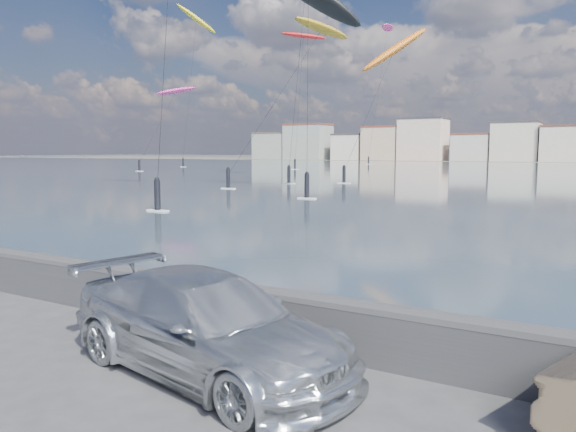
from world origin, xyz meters
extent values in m
plane|color=#333335|center=(0.00, 0.00, 0.00)|extent=(700.00, 700.00, 0.00)
cube|color=#364850|center=(0.00, 91.50, 0.01)|extent=(500.00, 177.00, 0.00)
cube|color=#28282B|center=(0.00, 2.70, 0.45)|extent=(400.00, 0.35, 0.90)
cylinder|color=#28282B|center=(0.00, 2.70, 0.90)|extent=(400.00, 0.36, 0.36)
cube|color=gray|center=(-112.00, 186.00, 5.00)|extent=(14.00, 11.00, 10.00)
cube|color=#4C423D|center=(-112.00, 186.00, 10.30)|extent=(14.28, 11.22, 0.60)
cube|color=gray|center=(-96.50, 186.00, 6.50)|extent=(16.00, 12.00, 13.00)
cube|color=brown|center=(-96.50, 186.00, 13.30)|extent=(16.32, 12.24, 0.60)
cube|color=silver|center=(-79.00, 186.00, 4.50)|extent=(11.00, 10.00, 9.00)
cube|color=#383330|center=(-79.00, 186.00, 9.30)|extent=(11.22, 10.20, 0.60)
cube|color=#CCB293|center=(-66.00, 186.00, 5.75)|extent=(13.00, 11.00, 11.50)
cube|color=brown|center=(-66.00, 186.00, 11.80)|extent=(13.26, 11.22, 0.60)
cube|color=beige|center=(-51.50, 186.00, 7.00)|extent=(15.00, 12.00, 14.00)
cube|color=#2D2D33|center=(-51.50, 186.00, 14.30)|extent=(15.30, 12.24, 0.60)
cube|color=beige|center=(-35.00, 186.00, 4.25)|extent=(12.00, 10.00, 8.50)
cube|color=brown|center=(-35.00, 186.00, 8.80)|extent=(12.24, 10.20, 0.60)
cube|color=beige|center=(-21.50, 186.00, 6.00)|extent=(14.00, 11.00, 12.00)
cube|color=#383330|center=(-21.50, 186.00, 12.30)|extent=(14.28, 11.22, 0.60)
cube|color=beige|center=(-6.00, 186.00, 5.25)|extent=(16.00, 13.00, 10.50)
cube|color=#562D23|center=(-6.00, 186.00, 10.80)|extent=(16.32, 13.26, 0.60)
imported|color=silver|center=(1.22, 1.10, 0.78)|extent=(5.71, 3.22, 1.56)
cube|color=white|center=(-12.73, 30.20, 0.05)|extent=(1.40, 0.42, 0.08)
cylinder|color=black|center=(-12.73, 30.20, 0.95)|extent=(0.36, 0.36, 1.70)
sphere|color=black|center=(-12.73, 30.20, 1.85)|extent=(0.28, 0.28, 0.28)
cylinder|color=black|center=(-14.48, 33.49, 8.90)|extent=(3.53, 6.62, 15.21)
ellipsoid|color=#E5338C|center=(-60.65, 70.77, 13.87)|extent=(4.89, 8.28, 2.71)
cube|color=white|center=(-63.17, 63.79, 0.05)|extent=(1.40, 0.42, 0.08)
cylinder|color=black|center=(-63.17, 63.79, 0.95)|extent=(0.36, 0.36, 1.70)
sphere|color=black|center=(-63.17, 63.79, 1.85)|extent=(0.28, 0.28, 0.28)
cylinder|color=black|center=(-61.91, 67.28, 7.59)|extent=(2.55, 7.02, 12.59)
ellipsoid|color=red|center=(-48.39, 94.45, 26.04)|extent=(9.09, 7.04, 1.95)
cube|color=white|center=(-44.83, 84.89, 0.05)|extent=(1.40, 0.42, 0.08)
cylinder|color=black|center=(-44.83, 84.89, 0.95)|extent=(0.36, 0.36, 1.70)
sphere|color=black|center=(-44.83, 84.89, 1.85)|extent=(0.28, 0.28, 0.28)
cylinder|color=black|center=(-46.61, 89.67, 13.67)|extent=(3.60, 9.60, 24.75)
ellipsoid|color=orange|center=(-17.26, 60.60, 15.55)|extent=(8.01, 8.86, 6.67)
cube|color=white|center=(-18.40, 48.99, 0.05)|extent=(1.40, 0.42, 0.08)
cylinder|color=black|center=(-18.40, 48.99, 0.95)|extent=(0.36, 0.36, 1.70)
sphere|color=black|center=(-18.40, 48.99, 1.85)|extent=(0.28, 0.28, 0.28)
cylinder|color=black|center=(-17.83, 54.80, 8.42)|extent=(1.18, 11.63, 14.27)
cube|color=white|center=(-16.17, 18.39, 0.05)|extent=(1.40, 0.42, 0.08)
cylinder|color=black|center=(-16.17, 18.39, 0.95)|extent=(0.36, 0.36, 1.70)
sphere|color=black|center=(-16.17, 18.39, 1.85)|extent=(0.28, 0.28, 0.28)
ellipsoid|color=#BF8C19|center=(-21.11, 49.02, 16.31)|extent=(4.11, 9.03, 1.99)
cube|color=white|center=(-24.06, 35.98, 0.05)|extent=(1.40, 0.42, 0.08)
cylinder|color=black|center=(-24.06, 35.98, 0.95)|extent=(0.36, 0.36, 1.70)
sphere|color=black|center=(-24.06, 35.98, 1.85)|extent=(0.28, 0.28, 0.28)
cylinder|color=black|center=(-22.59, 42.50, 8.81)|extent=(2.98, 13.07, 15.03)
ellipsoid|color=yellow|center=(-74.86, 93.91, 32.17)|extent=(8.40, 8.47, 6.85)
cube|color=white|center=(-72.75, 86.04, 0.05)|extent=(1.40, 0.42, 0.08)
cylinder|color=black|center=(-72.75, 86.04, 0.95)|extent=(0.36, 0.36, 1.70)
sphere|color=black|center=(-72.75, 86.04, 1.85)|extent=(0.28, 0.28, 0.28)
cylinder|color=black|center=(-73.81, 89.97, 16.73)|extent=(2.15, 7.91, 30.88)
ellipsoid|color=#E5338C|center=(-48.17, 140.58, 35.97)|extent=(3.48, 8.82, 2.00)
cube|color=white|center=(-47.80, 127.90, 0.05)|extent=(1.40, 0.42, 0.08)
cylinder|color=black|center=(-47.80, 127.90, 0.95)|extent=(0.36, 0.36, 1.70)
sphere|color=black|center=(-47.80, 127.90, 1.85)|extent=(0.28, 0.28, 0.28)
cylinder|color=black|center=(-47.99, 134.24, 18.63)|extent=(0.40, 12.71, 34.68)
cube|color=white|center=(-23.27, 45.67, 0.05)|extent=(1.40, 0.42, 0.08)
cylinder|color=black|center=(-23.27, 45.67, 0.95)|extent=(0.36, 0.36, 1.70)
sphere|color=black|center=(-23.27, 45.67, 1.85)|extent=(0.28, 0.28, 0.28)
cylinder|color=black|center=(-23.64, 49.14, 16.77)|extent=(0.78, 6.97, 30.95)
camera|label=1|loc=(6.65, -5.66, 3.51)|focal=35.00mm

